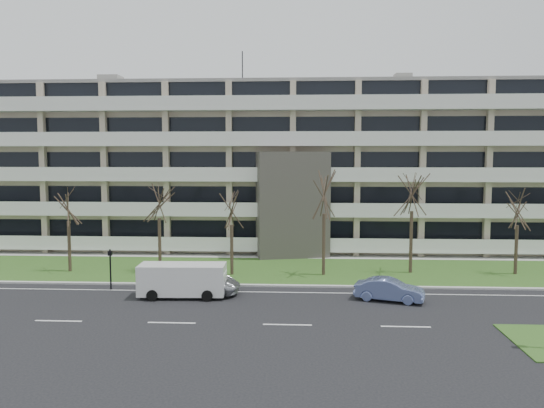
# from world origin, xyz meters

# --- Properties ---
(ground) EXTENTS (160.00, 160.00, 0.00)m
(ground) POSITION_xyz_m (0.00, 0.00, 0.00)
(ground) COLOR black
(ground) RESTS_ON ground
(grass_verge) EXTENTS (90.00, 10.00, 0.06)m
(grass_verge) POSITION_xyz_m (0.00, 13.00, 0.03)
(grass_verge) COLOR #2F4C19
(grass_verge) RESTS_ON ground
(curb) EXTENTS (90.00, 0.35, 0.12)m
(curb) POSITION_xyz_m (0.00, 8.00, 0.06)
(curb) COLOR #B2B2AD
(curb) RESTS_ON ground
(sidewalk) EXTENTS (90.00, 2.00, 0.08)m
(sidewalk) POSITION_xyz_m (0.00, 18.50, 0.04)
(sidewalk) COLOR #B2B2AD
(sidewalk) RESTS_ON ground
(lane_edge_line) EXTENTS (90.00, 0.12, 0.01)m
(lane_edge_line) POSITION_xyz_m (0.00, 6.50, 0.01)
(lane_edge_line) COLOR white
(lane_edge_line) RESTS_ON ground
(apartment_building) EXTENTS (60.50, 15.10, 18.75)m
(apartment_building) POSITION_xyz_m (-0.01, 25.32, 7.61)
(apartment_building) COLOR beige
(apartment_building) RESTS_ON ground
(silver_pickup) EXTENTS (5.54, 2.61, 1.53)m
(silver_pickup) POSITION_xyz_m (-5.83, 5.70, 0.76)
(silver_pickup) COLOR #B1B4B9
(silver_pickup) RESTS_ON ground
(blue_sedan) EXTENTS (4.31, 2.56, 1.34)m
(blue_sedan) POSITION_xyz_m (5.97, 4.89, 0.67)
(blue_sedan) COLOR #7184C5
(blue_sedan) RESTS_ON ground
(white_van) EXTENTS (5.32, 2.32, 2.03)m
(white_van) POSITION_xyz_m (-6.48, 5.09, 1.22)
(white_van) COLOR silver
(white_van) RESTS_ON ground
(pedestrian_signal) EXTENTS (0.25, 0.20, 2.65)m
(pedestrian_signal) POSITION_xyz_m (-11.58, 6.57, 1.69)
(pedestrian_signal) COLOR black
(pedestrian_signal) RESTS_ON ground
(tree_1) EXTENTS (3.40, 3.40, 6.80)m
(tree_1) POSITION_xyz_m (-16.55, 11.71, 5.28)
(tree_1) COLOR #382B21
(tree_1) RESTS_ON ground
(tree_2) EXTENTS (3.61, 3.61, 7.23)m
(tree_2) POSITION_xyz_m (-9.76, 11.90, 5.62)
(tree_2) COLOR #382B21
(tree_2) RESTS_ON ground
(tree_3) EXTENTS (3.28, 3.28, 6.56)m
(tree_3) POSITION_xyz_m (-4.30, 11.23, 5.09)
(tree_3) COLOR #382B21
(tree_3) RESTS_ON ground
(tree_4) EXTENTS (4.03, 4.03, 8.06)m
(tree_4) POSITION_xyz_m (2.35, 11.47, 6.27)
(tree_4) COLOR #382B21
(tree_4) RESTS_ON ground
(tree_5) EXTENTS (4.12, 4.12, 8.24)m
(tree_5) POSITION_xyz_m (8.80, 12.55, 6.41)
(tree_5) COLOR #382B21
(tree_5) RESTS_ON ground
(tree_6) EXTENTS (3.25, 3.25, 6.50)m
(tree_6) POSITION_xyz_m (16.35, 12.46, 5.05)
(tree_6) COLOR #382B21
(tree_6) RESTS_ON ground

